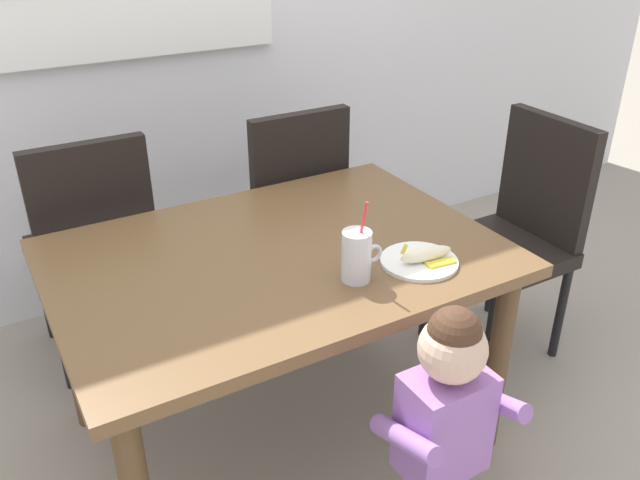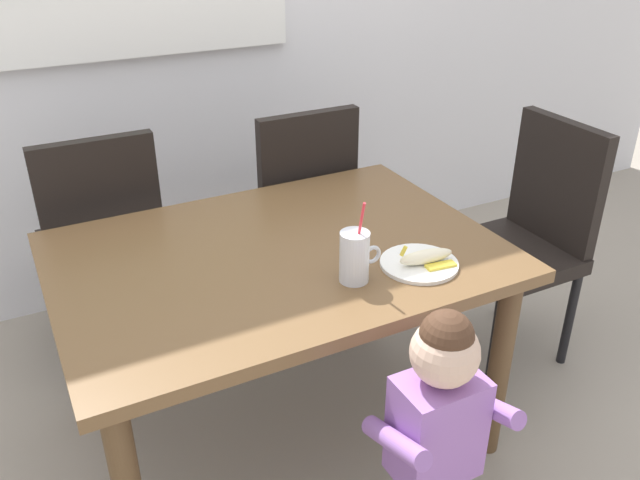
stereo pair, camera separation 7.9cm
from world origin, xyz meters
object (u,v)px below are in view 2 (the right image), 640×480
Objects in this scene: dining_chair_left at (102,236)px; dining_chair_right at (297,202)px; dining_chair_far at (527,230)px; toddler_standing at (438,417)px; snack_plate at (419,264)px; milk_cup at (355,259)px; peeled_banana at (427,257)px; dining_table at (279,278)px.

dining_chair_right is at bearing 175.34° from dining_chair_left.
toddler_standing is at bearing -53.98° from dining_chair_far.
snack_plate is at bearing 63.62° from toddler_standing.
dining_chair_left is 1.14m from milk_cup.
toddler_standing is (0.56, -1.37, -0.02)m from dining_chair_left.
dining_chair_left is at bearing -4.66° from dining_chair_right.
dining_chair_right is 5.52× the size of peeled_banana.
dining_table is at bearing 102.99° from toddler_standing.
toddler_standing reaches higher than dining_table.
dining_chair_right is (0.79, -0.06, 0.00)m from dining_chair_left.
dining_table is 5.82× the size of snack_plate.
dining_chair_right is 3.83× the size of milk_cup.
dining_chair_left is 1.26m from snack_plate.
dining_chair_left is 1.15× the size of toddler_standing.
dining_chair_right reaches higher than snack_plate.
dining_chair_left reaches higher than peeled_banana.
dining_table is 0.84m from dining_chair_left.
dining_chair_far is at bearing 23.17° from peeled_banana.
toddler_standing is at bearing 112.29° from dining_chair_left.
peeled_banana is at bearing -41.93° from snack_plate.
toddler_standing is 0.47m from milk_cup.
dining_chair_right reaches higher than dining_table.
toddler_standing is at bearing 80.01° from dining_chair_right.
peeled_banana is at bearing 88.16° from dining_chair_right.
dining_chair_left is (-0.41, 0.73, -0.09)m from dining_table.
dining_table is at bearing 140.92° from snack_plate.
dining_chair_left is 1.48m from toddler_standing.
toddler_standing is at bearing -119.11° from peeled_banana.
dining_table is 0.47m from peeled_banana.
milk_cup is 0.22m from snack_plate.
dining_chair_left is at bearing 126.78° from snack_plate.
milk_cup reaches higher than snack_plate.
dining_chair_far is at bearing 136.80° from dining_chair_right.
dining_chair_left is at bearing 112.29° from toddler_standing.
dining_chair_right is at bearing 60.31° from dining_table.
dining_chair_right is at bearing -133.20° from dining_chair_far.
peeled_banana reaches higher than snack_plate.
milk_cup reaches higher than toddler_standing.
dining_chair_far is at bearing 16.36° from milk_cup.
milk_cup is at bearing 118.62° from dining_chair_left.
snack_plate is (-0.73, -0.29, 0.19)m from dining_chair_far.
toddler_standing is 3.34× the size of milk_cup.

